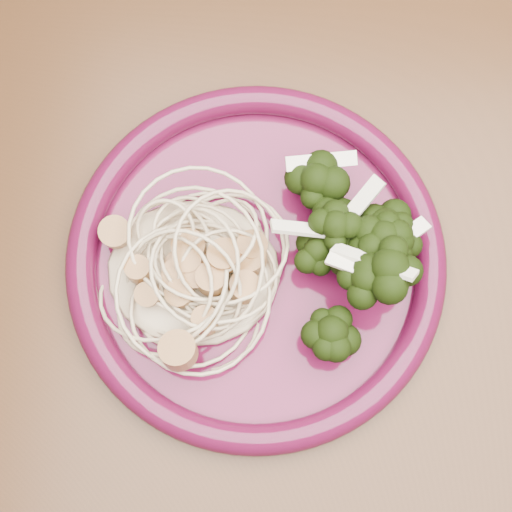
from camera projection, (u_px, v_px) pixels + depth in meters
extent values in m
plane|color=brown|center=(315.00, 334.00, 1.24)|extent=(3.50, 3.50, 0.00)
cube|color=#472814|center=(392.00, 185.00, 0.54)|extent=(1.20, 0.80, 0.04)
cylinder|color=#4F0C2A|center=(256.00, 262.00, 0.50)|extent=(0.32, 0.32, 0.01)
torus|color=#4F0D2B|center=(256.00, 259.00, 0.49)|extent=(0.33, 0.33, 0.02)
ellipsoid|color=#C8B48E|center=(192.00, 269.00, 0.48)|extent=(0.15, 0.14, 0.03)
ellipsoid|color=black|center=(335.00, 237.00, 0.48)|extent=(0.12, 0.16, 0.05)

